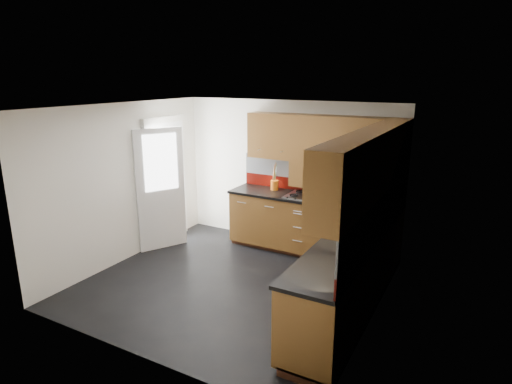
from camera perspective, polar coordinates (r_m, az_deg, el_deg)
The scene contains 14 objects.
room at distance 5.52m, azimuth -3.37°, elevation 1.88°, with size 4.00×3.80×2.64m.
base_cabinets at distance 6.03m, azimuth 9.21°, elevation -7.75°, with size 2.70×3.20×0.95m.
countertop at distance 5.85m, azimuth 9.24°, elevation -3.42°, with size 2.72×3.22×0.04m.
backsplash at distance 5.90m, azimuth 12.12°, elevation -0.44°, with size 2.70×3.20×0.54m.
upper_cabinets at distance 5.64m, azimuth 11.58°, elevation 5.42°, with size 2.50×3.20×0.72m.
extractor_hood at distance 6.80m, azimuth 7.24°, elevation 2.44°, with size 0.60×0.33×0.40m, color #583213.
glass_cabinet at distance 5.80m, azimuth 17.00°, elevation 5.58°, with size 0.32×0.80×0.66m.
back_door at distance 7.25m, azimuth -12.16°, elevation 1.01°, with size 0.42×1.19×2.04m.
gas_hob at distance 6.73m, azimuth 6.63°, elevation -0.53°, with size 0.59×0.52×0.05m.
utensil_pot at distance 7.09m, azimuth 2.49°, elevation 1.08°, with size 0.13×0.13×0.46m.
toaster at distance 6.50m, azimuth 17.84°, elevation -0.99°, with size 0.29×0.20×0.20m.
food_processor at distance 6.00m, azimuth 15.77°, elevation -1.88°, with size 0.16×0.16×0.27m.
paper_towel at distance 5.04m, azimuth 14.24°, elevation -5.05°, with size 0.12×0.12×0.24m, color white.
orange_cloth at distance 5.70m, azimuth 13.92°, elevation -3.88°, with size 0.15×0.13×0.02m, color red.
Camera 1 is at (2.86, -4.54, 2.77)m, focal length 30.00 mm.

